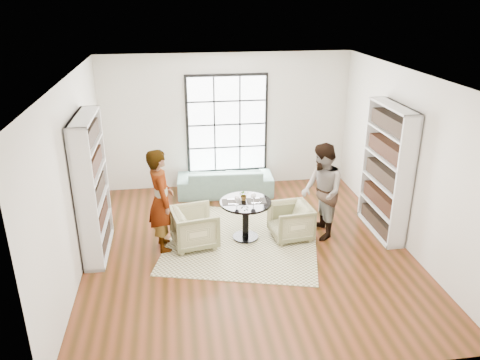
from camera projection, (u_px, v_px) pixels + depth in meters
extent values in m
plane|color=brown|center=(248.00, 248.00, 8.21)|extent=(6.00, 6.00, 0.00)
plane|color=silver|center=(227.00, 122.00, 10.40)|extent=(5.50, 0.00, 5.50)
plane|color=silver|center=(74.00, 177.00, 7.28)|extent=(0.00, 6.00, 6.00)
plane|color=silver|center=(407.00, 160.00, 8.02)|extent=(0.00, 6.00, 6.00)
plane|color=silver|center=(295.00, 268.00, 4.90)|extent=(5.50, 0.00, 5.50)
plane|color=white|center=(249.00, 76.00, 7.09)|extent=(6.00, 6.00, 0.00)
cube|color=black|center=(227.00, 124.00, 10.40)|extent=(1.82, 0.06, 2.22)
cube|color=white|center=(227.00, 124.00, 10.36)|extent=(1.70, 0.02, 2.10)
cube|color=beige|center=(242.00, 240.00, 8.48)|extent=(3.24, 3.24, 0.01)
cylinder|color=black|center=(245.00, 237.00, 8.55)|extent=(0.47, 0.47, 0.04)
cylinder|color=black|center=(246.00, 221.00, 8.42)|extent=(0.12, 0.12, 0.65)
cylinder|color=black|center=(246.00, 203.00, 8.29)|extent=(0.92, 0.92, 0.04)
imported|color=gray|center=(225.00, 181.00, 10.33)|extent=(2.12, 0.92, 0.61)
imported|color=#BFB488|center=(195.00, 227.00, 8.20)|extent=(0.89, 0.87, 0.69)
imported|color=tan|center=(291.00, 221.00, 8.46)|extent=(0.78, 0.76, 0.65)
imported|color=gray|center=(161.00, 200.00, 7.91)|extent=(0.55, 0.73, 1.81)
imported|color=gray|center=(322.00, 192.00, 8.33)|extent=(0.67, 0.86, 1.75)
cube|color=black|center=(232.00, 202.00, 8.26)|extent=(0.35, 0.28, 0.01)
cube|color=black|center=(256.00, 201.00, 8.30)|extent=(0.35, 0.28, 0.01)
cylinder|color=silver|center=(237.00, 205.00, 8.15)|extent=(0.06, 0.06, 0.01)
cylinder|color=silver|center=(237.00, 202.00, 8.13)|extent=(0.01, 0.01, 0.10)
sphere|color=maroon|center=(237.00, 198.00, 8.10)|extent=(0.08, 0.08, 0.08)
ellipsoid|color=white|center=(237.00, 198.00, 8.10)|extent=(0.08, 0.08, 0.09)
cylinder|color=silver|center=(253.00, 203.00, 8.20)|extent=(0.07, 0.07, 0.01)
cylinder|color=silver|center=(253.00, 200.00, 8.18)|extent=(0.01, 0.01, 0.12)
sphere|color=maroon|center=(253.00, 196.00, 8.15)|extent=(0.09, 0.09, 0.09)
ellipsoid|color=white|center=(253.00, 196.00, 8.15)|extent=(0.09, 0.09, 0.10)
imported|color=gray|center=(244.00, 195.00, 8.31)|extent=(0.18, 0.16, 0.19)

